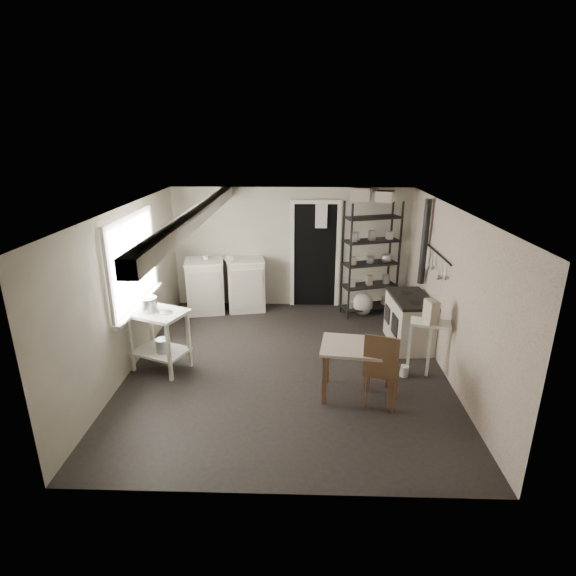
{
  "coord_description": "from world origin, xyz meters",
  "views": [
    {
      "loc": [
        0.2,
        -5.87,
        3.24
      ],
      "look_at": [
        0.0,
        0.3,
        1.1
      ],
      "focal_mm": 28.0,
      "sensor_mm": 36.0,
      "label": 1
    }
  ],
  "objects_px": {
    "prep_table": "(160,343)",
    "shelf_rack": "(370,265)",
    "chair": "(382,368)",
    "work_table": "(358,369)",
    "stockpot": "(148,307)",
    "flour_sack": "(363,303)",
    "base_cabinets": "(226,287)",
    "stove": "(409,319)"
  },
  "relations": [
    {
      "from": "stockpot",
      "to": "work_table",
      "type": "distance_m",
      "value": 2.99
    },
    {
      "from": "prep_table",
      "to": "shelf_rack",
      "type": "bearing_deg",
      "value": 34.28
    },
    {
      "from": "stockpot",
      "to": "prep_table",
      "type": "bearing_deg",
      "value": -8.36
    },
    {
      "from": "base_cabinets",
      "to": "stove",
      "type": "xyz_separation_m",
      "value": [
        3.17,
        -1.41,
        -0.02
      ]
    },
    {
      "from": "shelf_rack",
      "to": "prep_table",
      "type": "bearing_deg",
      "value": -163.89
    },
    {
      "from": "work_table",
      "to": "shelf_rack",
      "type": "bearing_deg",
      "value": 79.5
    },
    {
      "from": "shelf_rack",
      "to": "work_table",
      "type": "xyz_separation_m",
      "value": [
        -0.53,
        -2.84,
        -0.57
      ]
    },
    {
      "from": "prep_table",
      "to": "flour_sack",
      "type": "distance_m",
      "value": 3.81
    },
    {
      "from": "base_cabinets",
      "to": "chair",
      "type": "xyz_separation_m",
      "value": [
        2.46,
        -3.1,
        0.03
      ]
    },
    {
      "from": "stockpot",
      "to": "work_table",
      "type": "xyz_separation_m",
      "value": [
        2.87,
        -0.63,
        -0.56
      ]
    },
    {
      "from": "shelf_rack",
      "to": "base_cabinets",
      "type": "bearing_deg",
      "value": 159.61
    },
    {
      "from": "work_table",
      "to": "flour_sack",
      "type": "bearing_deg",
      "value": 81.27
    },
    {
      "from": "base_cabinets",
      "to": "shelf_rack",
      "type": "xyz_separation_m",
      "value": [
        2.7,
        -0.1,
        0.49
      ]
    },
    {
      "from": "base_cabinets",
      "to": "shelf_rack",
      "type": "relative_size",
      "value": 0.72
    },
    {
      "from": "prep_table",
      "to": "chair",
      "type": "distance_m",
      "value": 3.11
    },
    {
      "from": "flour_sack",
      "to": "stockpot",
      "type": "bearing_deg",
      "value": -147.38
    },
    {
      "from": "prep_table",
      "to": "shelf_rack",
      "type": "relative_size",
      "value": 0.42
    },
    {
      "from": "stockpot",
      "to": "stove",
      "type": "bearing_deg",
      "value": 13.1
    },
    {
      "from": "stockpot",
      "to": "flour_sack",
      "type": "distance_m",
      "value": 3.97
    },
    {
      "from": "stockpot",
      "to": "work_table",
      "type": "bearing_deg",
      "value": -12.46
    },
    {
      "from": "chair",
      "to": "work_table",
      "type": "bearing_deg",
      "value": 169.86
    },
    {
      "from": "shelf_rack",
      "to": "chair",
      "type": "xyz_separation_m",
      "value": [
        -0.25,
        -2.99,
        -0.46
      ]
    },
    {
      "from": "prep_table",
      "to": "flour_sack",
      "type": "height_order",
      "value": "prep_table"
    },
    {
      "from": "flour_sack",
      "to": "work_table",
      "type": "bearing_deg",
      "value": -98.73
    },
    {
      "from": "work_table",
      "to": "chair",
      "type": "distance_m",
      "value": 0.34
    },
    {
      "from": "prep_table",
      "to": "work_table",
      "type": "xyz_separation_m",
      "value": [
        2.74,
        -0.61,
        -0.02
      ]
    },
    {
      "from": "stove",
      "to": "flour_sack",
      "type": "relative_size",
      "value": 2.32
    },
    {
      "from": "stove",
      "to": "flour_sack",
      "type": "height_order",
      "value": "stove"
    },
    {
      "from": "stockpot",
      "to": "work_table",
      "type": "height_order",
      "value": "stockpot"
    },
    {
      "from": "base_cabinets",
      "to": "stockpot",
      "type": "bearing_deg",
      "value": -117.85
    },
    {
      "from": "work_table",
      "to": "chair",
      "type": "relative_size",
      "value": 0.94
    },
    {
      "from": "stockpot",
      "to": "shelf_rack",
      "type": "relative_size",
      "value": 0.14
    },
    {
      "from": "stove",
      "to": "flour_sack",
      "type": "distance_m",
      "value": 1.35
    },
    {
      "from": "prep_table",
      "to": "stockpot",
      "type": "height_order",
      "value": "stockpot"
    },
    {
      "from": "base_cabinets",
      "to": "chair",
      "type": "distance_m",
      "value": 3.95
    },
    {
      "from": "chair",
      "to": "stove",
      "type": "bearing_deg",
      "value": 85.78
    },
    {
      "from": "shelf_rack",
      "to": "stockpot",
      "type": "bearing_deg",
      "value": -165.17
    },
    {
      "from": "shelf_rack",
      "to": "chair",
      "type": "relative_size",
      "value": 2.11
    },
    {
      "from": "stove",
      "to": "shelf_rack",
      "type": "bearing_deg",
      "value": 105.68
    },
    {
      "from": "stockpot",
      "to": "base_cabinets",
      "type": "bearing_deg",
      "value": 73.31
    },
    {
      "from": "shelf_rack",
      "to": "stove",
      "type": "height_order",
      "value": "shelf_rack"
    },
    {
      "from": "base_cabinets",
      "to": "flour_sack",
      "type": "relative_size",
      "value": 3.47
    }
  ]
}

